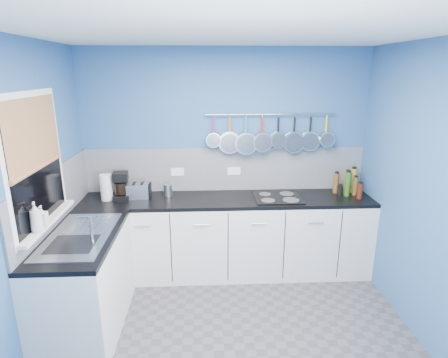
{
  "coord_description": "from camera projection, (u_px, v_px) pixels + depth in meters",
  "views": [
    {
      "loc": [
        -0.22,
        -2.63,
        2.25
      ],
      "look_at": [
        -0.05,
        0.75,
        1.25
      ],
      "focal_mm": 29.61,
      "sensor_mm": 36.0,
      "label": 1
    }
  ],
  "objects": [
    {
      "name": "floor",
      "position": [
        234.0,
        344.0,
        3.17
      ],
      "size": [
        3.2,
        3.0,
        0.02
      ],
      "primitive_type": "cube",
      "color": "#47474C",
      "rests_on": "ground"
    },
    {
      "name": "ceiling",
      "position": [
        237.0,
        29.0,
        2.46
      ],
      "size": [
        3.2,
        3.0,
        0.02
      ],
      "primitive_type": "cube",
      "color": "white",
      "rests_on": "ground"
    },
    {
      "name": "wall_back",
      "position": [
        225.0,
        160.0,
        4.26
      ],
      "size": [
        3.2,
        0.02,
        2.5
      ],
      "primitive_type": "cube",
      "color": "#2F5B92",
      "rests_on": "ground"
    },
    {
      "name": "wall_front",
      "position": [
        267.0,
        351.0,
        1.37
      ],
      "size": [
        3.2,
        0.02,
        2.5
      ],
      "primitive_type": "cube",
      "color": "#2F5B92",
      "rests_on": "ground"
    },
    {
      "name": "wall_left",
      "position": [
        19.0,
        210.0,
        2.74
      ],
      "size": [
        0.02,
        3.0,
        2.5
      ],
      "primitive_type": "cube",
      "color": "#2F5B92",
      "rests_on": "ground"
    },
    {
      "name": "wall_right",
      "position": [
        440.0,
        203.0,
        2.89
      ],
      "size": [
        0.02,
        3.0,
        2.5
      ],
      "primitive_type": "cube",
      "color": "#2F5B92",
      "rests_on": "ground"
    },
    {
      "name": "backsplash_back",
      "position": [
        225.0,
        169.0,
        4.27
      ],
      "size": [
        3.2,
        0.02,
        0.5
      ],
      "primitive_type": "cube",
      "color": "#9A9DA6",
      "rests_on": "wall_back"
    },
    {
      "name": "backsplash_left",
      "position": [
        55.0,
        197.0,
        3.34
      ],
      "size": [
        0.02,
        1.8,
        0.5
      ],
      "primitive_type": "cube",
      "color": "#9A9DA6",
      "rests_on": "wall_left"
    },
    {
      "name": "cabinet_run_back",
      "position": [
        226.0,
        237.0,
        4.19
      ],
      "size": [
        3.2,
        0.6,
        0.86
      ],
      "primitive_type": "cube",
      "color": "silver",
      "rests_on": "ground"
    },
    {
      "name": "worktop_back",
      "position": [
        227.0,
        200.0,
        4.07
      ],
      "size": [
        3.2,
        0.6,
        0.04
      ],
      "primitive_type": "cube",
      "color": "black",
      "rests_on": "cabinet_run_back"
    },
    {
      "name": "cabinet_run_left",
      "position": [
        86.0,
        284.0,
        3.27
      ],
      "size": [
        0.6,
        1.2,
        0.86
      ],
      "primitive_type": "cube",
      "color": "silver",
      "rests_on": "ground"
    },
    {
      "name": "worktop_left",
      "position": [
        80.0,
        238.0,
        3.14
      ],
      "size": [
        0.6,
        1.2,
        0.04
      ],
      "primitive_type": "cube",
      "color": "black",
      "rests_on": "cabinet_run_left"
    },
    {
      "name": "window_frame",
      "position": [
        36.0,
        161.0,
        2.94
      ],
      "size": [
        0.01,
        1.0,
        1.1
      ],
      "primitive_type": "cube",
      "color": "white",
      "rests_on": "wall_left"
    },
    {
      "name": "window_glass",
      "position": [
        37.0,
        161.0,
        2.94
      ],
      "size": [
        0.01,
        0.9,
        1.0
      ],
      "primitive_type": "cube",
      "color": "black",
      "rests_on": "wall_left"
    },
    {
      "name": "bamboo_blind",
      "position": [
        33.0,
        133.0,
        2.88
      ],
      "size": [
        0.01,
        0.9,
        0.55
      ],
      "primitive_type": "cube",
      "color": "#926B4A",
      "rests_on": "wall_left"
    },
    {
      "name": "window_sill",
      "position": [
        48.0,
        221.0,
        3.09
      ],
      "size": [
        0.1,
        0.98,
        0.03
      ],
      "primitive_type": "cube",
      "color": "white",
      "rests_on": "wall_left"
    },
    {
      "name": "sink_unit",
      "position": [
        80.0,
        235.0,
        3.14
      ],
      "size": [
        0.5,
        0.95,
        0.01
      ],
      "primitive_type": "cube",
      "color": "silver",
      "rests_on": "worktop_left"
    },
    {
      "name": "mixer_tap",
      "position": [
        91.0,
        230.0,
        2.94
      ],
      "size": [
        0.12,
        0.08,
        0.26
      ],
      "primitive_type": null,
      "color": "silver",
      "rests_on": "worktop_left"
    },
    {
      "name": "socket_left",
      "position": [
        177.0,
        172.0,
        4.23
      ],
      "size": [
        0.15,
        0.01,
        0.09
      ],
      "primitive_type": "cube",
      "color": "white",
      "rests_on": "backsplash_back"
    },
    {
      "name": "socket_right",
      "position": [
        234.0,
        171.0,
        4.26
      ],
      "size": [
        0.15,
        0.01,
        0.09
      ],
      "primitive_type": "cube",
      "color": "white",
      "rests_on": "backsplash_back"
    },
    {
      "name": "pot_rail",
      "position": [
        271.0,
        114.0,
        4.08
      ],
      "size": [
        1.45,
        0.02,
        0.02
      ],
      "primitive_type": "cylinder",
      "rotation": [
        0.0,
        1.57,
        0.0
      ],
      "color": "silver",
      "rests_on": "wall_back"
    },
    {
      "name": "soap_bottle_a",
      "position": [
        36.0,
        217.0,
        2.82
      ],
      "size": [
        0.12,
        0.12,
        0.24
      ],
      "primitive_type": "imported",
      "rotation": [
        0.0,
        0.0,
        0.36
      ],
      "color": "white",
      "rests_on": "window_sill"
    },
    {
      "name": "soap_bottle_b",
      "position": [
        42.0,
        216.0,
        2.93
      ],
      "size": [
        0.08,
        0.08,
        0.17
      ],
      "primitive_type": "imported",
      "rotation": [
        0.0,
        0.0,
        0.06
      ],
      "color": "white",
      "rests_on": "window_sill"
    },
    {
      "name": "paper_towel",
      "position": [
        106.0,
        187.0,
        3.97
      ],
      "size": [
        0.13,
        0.13,
        0.28
      ],
      "primitive_type": "cylinder",
      "rotation": [
        0.0,
        0.0,
        -0.03
      ],
      "color": "white",
      "rests_on": "worktop_back"
    },
    {
      "name": "coffee_maker",
      "position": [
        121.0,
        186.0,
        3.99
      ],
      "size": [
        0.19,
        0.2,
        0.3
      ],
      "primitive_type": null,
      "rotation": [
        0.0,
        0.0,
        0.11
      ],
      "color": "black",
      "rests_on": "worktop_back"
    },
    {
      "name": "toaster",
      "position": [
        139.0,
        191.0,
        4.04
      ],
      "size": [
        0.26,
        0.16,
        0.16
      ],
      "primitive_type": "cube",
      "rotation": [
        0.0,
        0.0,
        0.09
      ],
      "color": "silver",
      "rests_on": "worktop_back"
    },
    {
      "name": "canister",
      "position": [
        168.0,
        190.0,
        4.1
      ],
      "size": [
        0.1,
        0.1,
        0.14
      ],
      "primitive_type": "cylinder",
      "rotation": [
        0.0,
        0.0,
        -0.07
      ],
      "color": "silver",
      "rests_on": "worktop_back"
    },
    {
      "name": "hob",
      "position": [
        278.0,
        198.0,
        4.06
      ],
      "size": [
        0.51,
        0.45,
        0.01
      ],
      "primitive_type": "cube",
      "color": "black",
      "rests_on": "worktop_back"
    },
    {
      "name": "pan_0",
      "position": [
        213.0,
        131.0,
        4.09
      ],
      "size": [
        0.17,
        0.08,
        0.36
      ],
      "primitive_type": null,
      "color": "silver",
      "rests_on": "pot_rail"
    },
    {
      "name": "pan_1",
      "position": [
        230.0,
        134.0,
        4.11
      ],
      "size": [
        0.24,
        0.06,
        0.43
      ],
      "primitive_type": null,
      "color": "silver",
      "rests_on": "pot_rail"
    },
    {
      "name": "pan_2",
      "position": [
        246.0,
        135.0,
        4.12
      ],
      "size": [
        0.25,
        0.09,
        0.44
      ],
      "primitive_type": null,
      "color": "silver",
      "rests_on": "pot_rail"
    },
    {
      "name": "pan_3",
      "position": [
        262.0,
        133.0,
        4.12
      ],
      "size": [
        0.21,
        0.11,
        0.4
      ],
      "primitive_type": null,
      "color": "silver",
      "rests_on": "pot_rail"
    },
    {
      "name": "pan_4",
      "position": [
        278.0,
        131.0,
        4.12
      ],
      "size": [
        0.18,
        0.07,
        0.37
      ],
      "primitive_type": null,
      "color": "silver",
      "rests_on": "pot_rail"
    },
    {
      "name": "pan_5",
      "position": [
        294.0,
        134.0,
        4.14
      ],
      "size": [
        0.24,
        0.07,
        0.43
      ],
      "primitive_type": null,
      "color": "silver",
      "rests_on": "pot_rail"
    },
    {
      "name": "pan_6",
      "position": [
        310.0,
        133.0,
        4.14
      ],
      "size": [
        0.22,
        0.07,
        0.41
      ],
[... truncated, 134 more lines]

